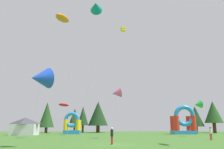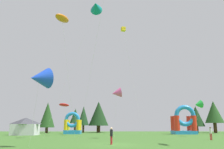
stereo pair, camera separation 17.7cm
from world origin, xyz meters
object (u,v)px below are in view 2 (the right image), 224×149
Objects in this scene: kite_red_parafoil at (64,105)px; person_left_edge at (211,132)px; person_far_side at (111,134)px; inflatable_red_slide at (73,126)px; kite_blue_delta at (40,78)px; kite_orange_parafoil at (62,18)px; kite_green_delta at (198,104)px; kite_teal_delta at (96,7)px; kite_pink_delta at (116,93)px; festival_tent at (25,126)px; inflatable_blue_arch at (184,123)px; kite_yellow_box at (123,29)px.

person_left_edge is (24.22, -14.53, -5.15)m from kite_red_parafoil.
kite_red_parafoil is 3.70× the size of person_far_side.
inflatable_red_slide reaches higher than person_left_edge.
kite_blue_delta is 4.19× the size of person_left_edge.
kite_orange_parafoil reaches higher than person_left_edge.
kite_teal_delta is at bearing -157.36° from kite_green_delta.
kite_pink_delta is 1.55× the size of inflatable_red_slide.
person_far_side is 32.47m from festival_tent.
kite_red_parafoil is at bearing -22.95° from festival_tent.
inflatable_red_slide is (0.39, 10.40, -4.30)m from kite_red_parafoil.
kite_pink_delta is 26.00m from inflatable_blue_arch.
festival_tent is at bearing 170.48° from kite_yellow_box.
person_far_side is at bearing -94.44° from kite_pink_delta.
kite_red_parafoil is 0.82× the size of kite_pink_delta.
kite_yellow_box is 31.98m from person_far_side.
festival_tent is (-21.63, 3.63, -21.38)m from kite_yellow_box.
kite_yellow_box is at bearing 166.54° from kite_green_delta.
kite_yellow_box is 26.58m from inflatable_red_slide.
kite_teal_delta is (7.08, -11.52, 16.25)m from kite_red_parafoil.
inflatable_blue_arch is (3.48, 23.28, 1.55)m from person_left_edge.
person_left_edge is 23.59m from inflatable_blue_arch.
kite_orange_parafoil is 0.71× the size of kite_teal_delta.
kite_yellow_box is 4.43× the size of inflatable_red_slide.
kite_yellow_box is 3.43× the size of inflatable_blue_arch.
kite_orange_parafoil is at bearing -130.75° from inflatable_blue_arch.
kite_orange_parafoil is 3.23× the size of festival_tent.
kite_yellow_box is at bearing -9.52° from festival_tent.
inflatable_blue_arch is (27.70, 8.76, -3.60)m from kite_red_parafoil.
kite_blue_delta is 25.41m from person_left_edge.
festival_tent is at bearing -145.07° from inflatable_red_slide.
kite_green_delta is at bearing -11.10° from festival_tent.
inflatable_red_slide is at bearing 93.32° from kite_blue_delta.
kite_blue_delta reaches higher than person_far_side.
kite_pink_delta is 17.78m from kite_green_delta.
festival_tent is (-19.70, 14.13, -5.51)m from kite_pink_delta.
festival_tent is at bearing 117.03° from kite_orange_parafoil.
kite_teal_delta reaches higher than festival_tent.
kite_blue_delta is at bearing -125.47° from inflatable_blue_arch.
kite_pink_delta is (3.60, 1.21, -15.13)m from kite_teal_delta.
inflatable_red_slide is (-6.69, 21.92, -20.55)m from kite_teal_delta.
kite_pink_delta is at bearing -156.48° from kite_green_delta.
kite_blue_delta is (-10.07, -26.75, -16.60)m from kite_yellow_box.
kite_green_delta is 12.50m from inflatable_blue_arch.
inflatable_red_slide reaches higher than festival_tent.
kite_yellow_box reaches higher than kite_blue_delta.
kite_orange_parafoil is (3.05, -19.85, 10.00)m from kite_red_parafoil.
person_far_side is at bearing -23.01° from kite_orange_parafoil.
kite_pink_delta is at bearing 29.21° from person_far_side.
kite_yellow_box is 30.63m from festival_tent.
kite_yellow_box is at bearing -39.88° from inflatable_red_slide.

